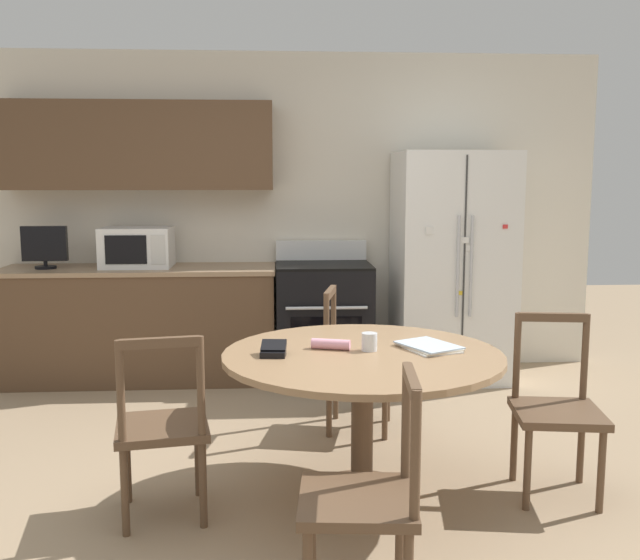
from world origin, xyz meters
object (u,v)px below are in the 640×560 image
at_px(dining_chair_near, 365,499).
at_px(wallet, 273,350).
at_px(microwave, 137,247).
at_px(oven_range, 323,320).
at_px(countertop_tv, 45,246).
at_px(candle_glass, 369,343).
at_px(refrigerator, 452,266).
at_px(dining_chair_right, 556,410).
at_px(dining_chair_left, 162,429).
at_px(dining_chair_far, 355,362).

relative_size(dining_chair_near, wallet, 6.53).
xyz_separation_m(microwave, wallet, (1.06, -2.27, -0.29)).
distance_m(oven_range, countertop_tv, 2.23).
relative_size(microwave, candle_glass, 5.97).
xyz_separation_m(oven_range, microwave, (-1.46, 0.05, 0.59)).
xyz_separation_m(oven_range, dining_chair_near, (-0.06, -3.15, -0.03)).
bearing_deg(refrigerator, wallet, -123.04).
xyz_separation_m(dining_chair_right, wallet, (-1.41, -0.00, 0.33)).
distance_m(oven_range, dining_chair_left, 2.52).
relative_size(dining_chair_right, wallet, 6.53).
distance_m(refrigerator, wallet, 2.59).
relative_size(dining_chair_near, candle_glass, 10.08).
distance_m(refrigerator, oven_range, 1.11).
bearing_deg(refrigerator, candle_glass, -114.06).
height_order(dining_chair_far, wallet, dining_chair_far).
relative_size(refrigerator, microwave, 3.35).
relative_size(dining_chair_right, dining_chair_near, 1.00).
relative_size(refrigerator, dining_chair_near, 1.99).
xyz_separation_m(microwave, countertop_tv, (-0.69, -0.06, 0.02)).
relative_size(refrigerator, wallet, 12.99).
height_order(dining_chair_near, candle_glass, dining_chair_near).
bearing_deg(dining_chair_left, oven_range, 59.11).
height_order(refrigerator, microwave, refrigerator).
relative_size(refrigerator, dining_chair_left, 1.99).
relative_size(oven_range, countertop_tv, 3.17).
distance_m(dining_chair_far, dining_chair_left, 1.54).
height_order(countertop_tv, dining_chair_near, countertop_tv).
relative_size(countertop_tv, dining_chair_near, 0.38).
bearing_deg(dining_chair_near, microwave, 28.90).
relative_size(oven_range, candle_glass, 12.06).
relative_size(oven_range, dining_chair_near, 1.20).
relative_size(dining_chair_left, candle_glass, 10.08).
height_order(candle_glass, wallet, candle_glass).
relative_size(oven_range, dining_chair_far, 1.20).
xyz_separation_m(refrigerator, dining_chair_left, (-1.93, -2.31, -0.46)).
bearing_deg(dining_chair_left, wallet, 5.05).
distance_m(microwave, dining_chair_left, 2.54).
height_order(refrigerator, oven_range, refrigerator).
xyz_separation_m(dining_chair_left, dining_chair_right, (1.93, 0.14, 0.00)).
height_order(dining_chair_left, dining_chair_near, same).
bearing_deg(wallet, dining_chair_right, 0.11).
distance_m(microwave, wallet, 2.52).
height_order(dining_chair_right, candle_glass, dining_chair_right).
distance_m(dining_chair_far, wallet, 1.18).
height_order(refrigerator, dining_chair_near, refrigerator).
bearing_deg(countertop_tv, dining_chair_near, -56.44).
xyz_separation_m(oven_range, dining_chair_far, (0.12, -1.21, -0.03)).
xyz_separation_m(countertop_tv, dining_chair_near, (2.08, -3.14, -0.64)).
relative_size(dining_chair_right, candle_glass, 10.08).
height_order(countertop_tv, wallet, countertop_tv).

